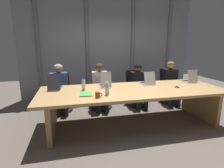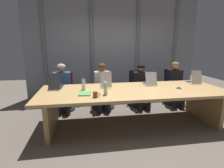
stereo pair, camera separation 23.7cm
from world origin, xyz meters
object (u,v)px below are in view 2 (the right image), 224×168
object	(u,v)px
person_center	(142,83)
water_bottle_secondary	(106,89)
office_chair_left_end	(63,96)
person_left_end	(62,85)
person_right_mid	(176,81)
office_chair_center	(139,93)
laptop_left_mid	(106,83)
laptop_left_end	(56,85)
spiral_notepad	(85,94)
laptop_center	(149,82)
laptop_right_mid	(193,81)
person_left_mid	(102,84)
water_bottle_primary	(84,84)
office_chair_right_mid	(174,91)
coffee_mug_near	(95,95)
conference_mic_left_side	(179,88)
office_chair_left_mid	(103,94)

from	to	relation	value
person_center	water_bottle_secondary	distance (m)	1.69
office_chair_left_end	person_left_end	bearing A→B (deg)	12.85
person_right_mid	office_chair_center	bearing A→B (deg)	-94.50
laptop_left_mid	water_bottle_secondary	world-z (taller)	laptop_left_mid
laptop_left_end	spiral_notepad	size ratio (longest dim) A/B	1.51
laptop_left_mid	laptop_center	bearing A→B (deg)	-88.83
laptop_right_mid	person_center	bearing A→B (deg)	59.35
office_chair_left_end	person_right_mid	size ratio (longest dim) A/B	0.77
laptop_left_end	person_center	bearing A→B (deg)	-69.70
person_left_mid	water_bottle_primary	world-z (taller)	person_left_mid
office_chair_right_mid	coffee_mug_near	bearing A→B (deg)	-57.65
laptop_left_mid	coffee_mug_near	distance (m)	0.83
water_bottle_primary	laptop_center	bearing A→B (deg)	8.89
laptop_right_mid	person_left_end	distance (m)	3.09
office_chair_center	water_bottle_primary	distance (m)	1.85
laptop_left_end	person_center	size ratio (longest dim) A/B	0.44
office_chair_center	coffee_mug_near	bearing A→B (deg)	-42.59
laptop_right_mid	office_chair_right_mid	size ratio (longest dim) A/B	0.41
laptop_left_end	person_left_end	xyz separation A→B (m)	(0.04, 0.62, -0.14)
person_right_mid	office_chair_right_mid	bearing A→B (deg)	164.01
office_chair_center	person_left_mid	bearing A→B (deg)	-84.69
conference_mic_left_side	person_center	bearing A→B (deg)	112.12
person_left_end	office_chair_center	bearing A→B (deg)	89.37
laptop_left_mid	coffee_mug_near	world-z (taller)	laptop_left_mid
laptop_left_mid	water_bottle_primary	world-z (taller)	laptop_left_mid
person_right_mid	spiral_notepad	distance (m)	2.68
water_bottle_secondary	person_left_end	bearing A→B (deg)	125.13
laptop_center	person_left_mid	size ratio (longest dim) A/B	0.37
laptop_left_mid	conference_mic_left_side	distance (m)	1.52
laptop_left_mid	office_chair_left_mid	distance (m)	0.90
laptop_right_mid	person_left_end	xyz separation A→B (m)	(-3.02, 0.65, -0.14)
laptop_left_mid	spiral_notepad	bearing A→B (deg)	141.53
office_chair_left_end	coffee_mug_near	size ratio (longest dim) A/B	7.15
office_chair_left_mid	person_right_mid	xyz separation A→B (m)	(1.95, -0.16, 0.32)
person_center	person_right_mid	xyz separation A→B (m)	(0.95, 0.00, 0.03)
laptop_center	person_center	xyz separation A→B (m)	(0.04, 0.62, -0.16)
office_chair_left_mid	coffee_mug_near	xyz separation A→B (m)	(-0.29, -1.56, 0.45)
laptop_right_mid	conference_mic_left_side	size ratio (longest dim) A/B	3.52
person_left_mid	spiral_notepad	distance (m)	1.25
office_chair_left_end	person_left_end	distance (m)	0.37
laptop_right_mid	office_chair_left_end	world-z (taller)	laptop_right_mid
laptop_left_mid	office_chair_left_mid	bearing A→B (deg)	-0.15
person_left_end	person_right_mid	size ratio (longest dim) A/B	1.00
person_left_mid	conference_mic_left_side	bearing A→B (deg)	54.39
office_chair_right_mid	person_left_end	bearing A→B (deg)	-89.01
office_chair_center	office_chair_right_mid	distance (m)	1.02
water_bottle_secondary	person_center	bearing A→B (deg)	48.97
laptop_center	person_left_end	xyz separation A→B (m)	(-1.95, 0.63, -0.13)
office_chair_left_mid	water_bottle_primary	size ratio (longest dim) A/B	4.03
laptop_left_mid	person_center	size ratio (longest dim) A/B	0.37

